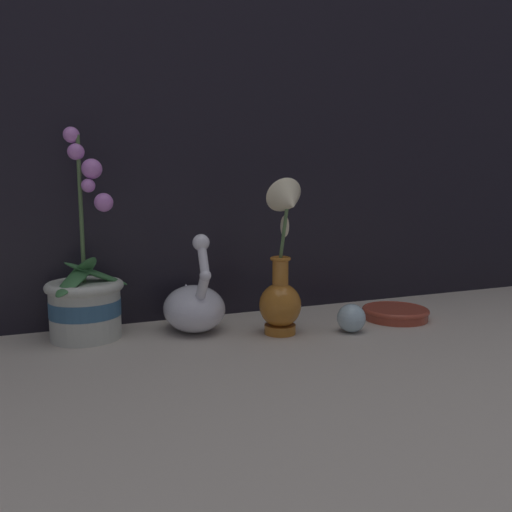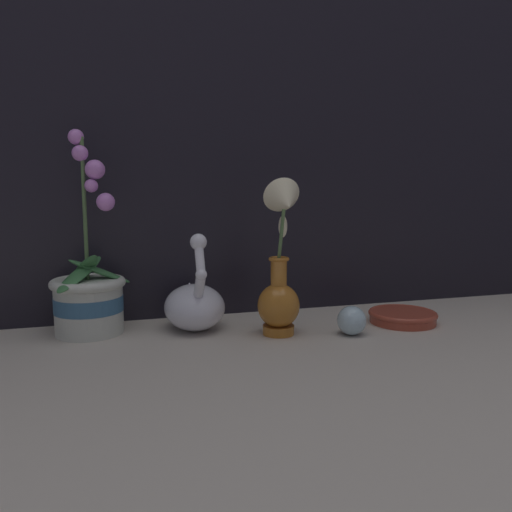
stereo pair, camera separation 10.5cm
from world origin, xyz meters
name	(u,v)px [view 2 (the right image)]	position (x,y,z in m)	size (l,w,h in m)	color
ground_plane	(284,350)	(0.00, 0.00, 0.00)	(2.80, 2.80, 0.00)	#BCB2A3
window_backdrop	(240,59)	(0.00, 0.31, 0.60)	(2.80, 0.03, 1.20)	black
orchid_potted_plant	(89,294)	(-0.35, 0.22, 0.08)	(0.16, 0.19, 0.42)	beige
swan_figurine	(194,304)	(-0.14, 0.19, 0.06)	(0.13, 0.20, 0.21)	white
blue_vase	(280,279)	(0.02, 0.09, 0.12)	(0.09, 0.12, 0.32)	#B26B23
glass_sphere	(352,320)	(0.17, 0.05, 0.03)	(0.06, 0.06, 0.06)	silver
amber_dish	(403,316)	(0.32, 0.11, 0.02)	(0.15, 0.15, 0.03)	#A8422D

